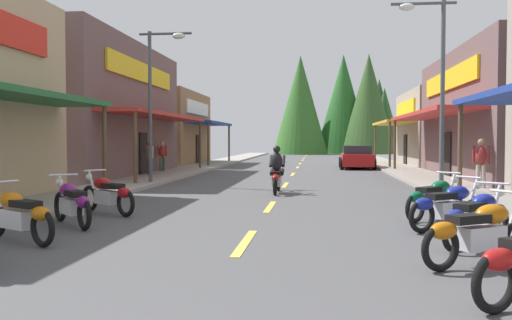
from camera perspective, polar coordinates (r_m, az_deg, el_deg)
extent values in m
cube|color=#4C4C4F|center=(26.70, 3.74, -1.76)|extent=(9.62, 81.96, 0.10)
cube|color=#9E9991|center=(27.63, -8.78, -1.42)|extent=(2.37, 81.96, 0.12)
cube|color=gray|center=(27.09, 16.51, -1.55)|extent=(2.37, 81.96, 0.12)
cube|color=#E0C64C|center=(9.47, -1.15, -8.57)|extent=(0.16, 2.40, 0.01)
cube|color=#E0C64C|center=(14.40, 1.47, -4.88)|extent=(0.16, 2.40, 0.01)
cube|color=#E0C64C|center=(21.25, 3.06, -2.61)|extent=(0.16, 2.40, 0.01)
cube|color=#E0C64C|center=(27.78, 3.84, -1.49)|extent=(0.16, 2.40, 0.01)
cube|color=#E0C64C|center=(34.65, 4.34, -0.77)|extent=(0.16, 2.40, 0.01)
cube|color=#E0C64C|center=(40.00, 4.62, -0.38)|extent=(0.16, 2.40, 0.01)
cube|color=#E0C64C|center=(46.63, 4.87, -0.03)|extent=(0.16, 2.40, 0.01)
cube|color=#E0C64C|center=(51.92, 5.02, 0.19)|extent=(0.16, 2.40, 0.01)
cube|color=#E0C64C|center=(58.85, 5.18, 0.42)|extent=(0.16, 2.40, 0.01)
cube|color=#236033|center=(14.88, -24.06, 6.33)|extent=(1.80, 8.71, 0.16)
cylinder|color=brown|center=(18.27, -15.47, 0.95)|extent=(0.14, 0.14, 2.82)
cube|color=brown|center=(28.20, -17.80, 4.95)|extent=(6.22, 13.22, 6.39)
cube|color=#B72D28|center=(26.80, -9.91, 4.54)|extent=(1.80, 11.90, 0.16)
cylinder|color=brown|center=(21.08, -12.44, 1.13)|extent=(0.14, 0.14, 2.82)
cylinder|color=brown|center=(32.18, -5.83, 1.50)|extent=(0.14, 0.14, 2.82)
cube|color=yellow|center=(27.21, -11.66, 8.90)|extent=(0.10, 9.25, 0.90)
cube|color=black|center=(27.03, -11.64, 0.58)|extent=(0.08, 1.10, 2.10)
cube|color=olive|center=(40.06, -12.37, 3.20)|extent=(8.91, 9.50, 5.08)
cube|color=navy|center=(38.69, -4.82, 3.82)|extent=(1.80, 8.55, 0.16)
cylinder|color=brown|center=(34.54, -4.98, 1.55)|extent=(0.14, 0.14, 2.82)
cylinder|color=brown|center=(42.56, -2.82, 1.66)|extent=(0.14, 0.14, 2.82)
cube|color=white|center=(38.90, -6.04, 5.37)|extent=(0.10, 6.65, 0.90)
cube|color=black|center=(38.85, -6.05, 1.08)|extent=(0.08, 1.10, 2.10)
cylinder|color=brown|center=(17.92, 20.45, 0.87)|extent=(0.14, 0.14, 2.82)
cube|color=#B72D28|center=(26.25, 17.53, 4.52)|extent=(1.80, 12.03, 0.16)
cylinder|color=brown|center=(20.40, 18.71, 1.03)|extent=(0.14, 0.14, 2.82)
cylinder|color=brown|center=(31.85, 14.24, 1.44)|extent=(0.14, 0.14, 2.82)
cube|color=yellow|center=(26.54, 19.36, 7.86)|extent=(0.10, 9.35, 0.90)
cube|color=black|center=(26.42, 19.31, 0.47)|extent=(0.08, 1.10, 2.10)
cube|color=gray|center=(38.95, 19.97, 3.07)|extent=(6.37, 9.75, 4.97)
cube|color=gold|center=(38.20, 14.00, 3.78)|extent=(1.80, 8.77, 0.16)
cylinder|color=brown|center=(33.95, 13.75, 1.48)|extent=(0.14, 0.14, 2.82)
cylinder|color=brown|center=(42.26, 12.29, 1.61)|extent=(0.14, 0.14, 2.82)
cube|color=yellow|center=(38.37, 15.27, 5.22)|extent=(0.10, 6.82, 0.90)
cube|color=black|center=(38.32, 15.25, 1.00)|extent=(0.08, 1.10, 2.10)
cylinder|color=#474C51|center=(21.66, -10.95, 5.27)|extent=(0.14, 0.14, 5.93)
cylinder|color=#474C51|center=(21.83, -9.40, 12.83)|extent=(2.05, 0.10, 0.10)
ellipsoid|color=silver|center=(21.68, -8.04, 12.65)|extent=(0.50, 0.30, 0.24)
cylinder|color=#474C51|center=(18.66, 18.81, 6.16)|extent=(0.14, 0.14, 6.22)
cylinder|color=#474C51|center=(19.00, 17.02, 15.30)|extent=(2.05, 0.10, 0.10)
ellipsoid|color=silver|center=(18.89, 15.40, 15.09)|extent=(0.50, 0.30, 0.24)
torus|color=black|center=(6.16, 23.60, -11.61)|extent=(0.59, 0.43, 0.64)
ellipsoid|color=#A51414|center=(6.15, 23.94, -9.45)|extent=(0.50, 0.44, 0.24)
torus|color=black|center=(7.80, 18.63, -8.66)|extent=(0.60, 0.42, 0.64)
cube|color=silver|center=(8.32, 22.38, -7.48)|extent=(0.74, 0.61, 0.32)
ellipsoid|color=#BF660C|center=(8.42, 23.33, -5.17)|extent=(0.64, 0.57, 0.28)
cube|color=black|center=(8.09, 21.22, -5.72)|extent=(0.66, 0.55, 0.12)
ellipsoid|color=#BF660C|center=(7.79, 18.91, -6.95)|extent=(0.50, 0.44, 0.24)
cylinder|color=silver|center=(8.61, 24.68, -3.02)|extent=(0.35, 0.53, 0.04)
torus|color=black|center=(10.50, 23.92, -5.95)|extent=(0.51, 0.54, 0.64)
torus|color=black|center=(9.19, 19.87, -7.04)|extent=(0.51, 0.54, 0.64)
cube|color=silver|center=(9.83, 22.04, -6.01)|extent=(0.68, 0.70, 0.32)
ellipsoid|color=navy|center=(9.97, 22.59, -4.05)|extent=(0.62, 0.63, 0.28)
cube|color=black|center=(9.57, 21.37, -4.52)|extent=(0.61, 0.63, 0.12)
ellipsoid|color=navy|center=(9.20, 20.04, -5.59)|extent=(0.48, 0.49, 0.24)
cylinder|color=silver|center=(10.35, 23.64, -4.23)|extent=(0.30, 0.31, 0.71)
cylinder|color=silver|center=(10.21, 23.38, -2.23)|extent=(0.47, 0.44, 0.04)
sphere|color=white|center=(10.47, 24.04, -3.06)|extent=(0.16, 0.16, 0.16)
torus|color=black|center=(11.92, 21.93, -4.98)|extent=(0.58, 0.45, 0.64)
torus|color=black|center=(10.81, 16.86, -5.64)|extent=(0.58, 0.45, 0.64)
cube|color=silver|center=(11.35, 19.53, -4.90)|extent=(0.73, 0.63, 0.32)
ellipsoid|color=navy|center=(11.46, 20.21, -3.23)|extent=(0.64, 0.58, 0.28)
cube|color=black|center=(11.13, 18.68, -3.57)|extent=(0.65, 0.57, 0.12)
ellipsoid|color=navy|center=(10.82, 17.06, -4.41)|extent=(0.50, 0.45, 0.24)
cylinder|color=silver|center=(11.79, 21.55, -3.44)|extent=(0.34, 0.26, 0.71)
cylinder|color=silver|center=(11.67, 21.20, -1.67)|extent=(0.38, 0.51, 0.04)
sphere|color=white|center=(11.89, 22.06, -2.43)|extent=(0.16, 0.16, 0.16)
torus|color=black|center=(13.33, 19.88, -4.21)|extent=(0.52, 0.53, 0.64)
torus|color=black|center=(12.08, 16.22, -4.82)|extent=(0.52, 0.53, 0.64)
cube|color=silver|center=(12.69, 18.14, -4.14)|extent=(0.69, 0.70, 0.32)
ellipsoid|color=#0C5933|center=(12.83, 18.64, -2.65)|extent=(0.62, 0.62, 0.28)
cube|color=black|center=(12.45, 17.54, -2.96)|extent=(0.62, 0.62, 0.12)
ellipsoid|color=#0C5933|center=(12.09, 16.36, -3.72)|extent=(0.48, 0.48, 0.24)
cylinder|color=silver|center=(13.19, 19.61, -2.84)|extent=(0.30, 0.31, 0.71)
cylinder|color=silver|center=(13.06, 19.36, -1.25)|extent=(0.46, 0.45, 0.04)
sphere|color=white|center=(13.31, 19.98, -1.93)|extent=(0.16, 0.16, 0.16)
torus|color=black|center=(9.68, -21.31, -6.60)|extent=(0.60, 0.41, 0.64)
cube|color=silver|center=(10.31, -23.51, -5.65)|extent=(0.74, 0.60, 0.32)
ellipsoid|color=#BF660C|center=(10.44, -24.08, -3.79)|extent=(0.64, 0.56, 0.28)
cube|color=black|center=(10.06, -22.84, -4.23)|extent=(0.66, 0.55, 0.12)
ellipsoid|color=#BF660C|center=(9.69, -21.49, -5.22)|extent=(0.50, 0.43, 0.24)
cylinder|color=silver|center=(10.68, -24.88, -2.06)|extent=(0.34, 0.54, 0.04)
torus|color=black|center=(12.58, -19.68, -4.58)|extent=(0.51, 0.54, 0.64)
torus|color=black|center=(11.16, -17.42, -5.40)|extent=(0.51, 0.54, 0.64)
cube|color=silver|center=(11.86, -18.63, -4.59)|extent=(0.68, 0.70, 0.32)
ellipsoid|color=#721972|center=(12.01, -18.94, -2.97)|extent=(0.62, 0.63, 0.28)
cube|color=black|center=(11.59, -18.26, -3.34)|extent=(0.61, 0.63, 0.12)
ellipsoid|color=#721972|center=(11.18, -17.52, -4.20)|extent=(0.48, 0.49, 0.24)
cylinder|color=silver|center=(12.42, -19.53, -3.14)|extent=(0.30, 0.31, 0.71)
cylinder|color=silver|center=(12.28, -19.38, -1.46)|extent=(0.47, 0.44, 0.04)
sphere|color=white|center=(12.56, -19.75, -2.17)|extent=(0.16, 0.16, 0.16)
torus|color=black|center=(14.12, -16.90, -3.83)|extent=(0.58, 0.45, 0.64)
torus|color=black|center=(12.87, -13.40, -4.37)|extent=(0.58, 0.45, 0.64)
cube|color=silver|center=(13.48, -15.23, -3.75)|extent=(0.73, 0.63, 0.32)
ellipsoid|color=#A51414|center=(13.62, -15.71, -2.34)|extent=(0.64, 0.59, 0.28)
cube|color=black|center=(13.24, -14.66, -2.63)|extent=(0.65, 0.58, 0.12)
ellipsoid|color=#A51414|center=(12.89, -13.54, -3.33)|extent=(0.50, 0.45, 0.24)
cylinder|color=silver|center=(13.98, -16.63, -2.53)|extent=(0.34, 0.26, 0.71)
cylinder|color=silver|center=(13.85, -16.39, -1.03)|extent=(0.38, 0.51, 0.04)
sphere|color=white|center=(14.10, -16.98, -1.68)|extent=(0.16, 0.16, 0.16)
torus|color=black|center=(18.78, 2.37, -2.27)|extent=(0.10, 0.64, 0.64)
torus|color=black|center=(17.29, 2.00, -2.66)|extent=(0.10, 0.64, 0.64)
cube|color=silver|center=(18.02, 2.19, -2.20)|extent=(0.28, 0.70, 0.32)
ellipsoid|color=#A51414|center=(18.20, 2.24, -1.15)|extent=(0.32, 0.56, 0.28)
cube|color=black|center=(17.76, 2.13, -1.36)|extent=(0.28, 0.60, 0.12)
ellipsoid|color=#A51414|center=(17.32, 2.02, -1.88)|extent=(0.24, 0.44, 0.24)
cylinder|color=silver|center=(18.62, 2.34, -1.29)|extent=(0.06, 0.37, 0.71)
cylinder|color=silver|center=(18.49, 2.31, -0.17)|extent=(0.60, 0.04, 0.04)
sphere|color=white|center=(18.77, 2.38, -0.65)|extent=(0.16, 0.16, 0.16)
ellipsoid|color=black|center=(17.84, 2.16, -0.16)|extent=(0.38, 0.38, 0.64)
sphere|color=black|center=(17.88, 2.17, 1.13)|extent=(0.24, 0.24, 0.24)
cylinder|color=black|center=(18.04, 1.69, -1.25)|extent=(0.14, 0.42, 0.24)
cylinder|color=black|center=(18.15, 1.58, -0.12)|extent=(0.10, 0.51, 0.40)
cylinder|color=black|center=(18.01, 2.71, -1.25)|extent=(0.14, 0.42, 0.24)
cylinder|color=black|center=(18.12, 2.89, -0.12)|extent=(0.10, 0.51, 0.40)
cylinder|color=#B2A599|center=(20.16, 22.57, -1.76)|extent=(0.14, 0.14, 0.90)
cylinder|color=#B2A599|center=(20.19, 22.07, -1.75)|extent=(0.14, 0.14, 0.90)
ellipsoid|color=maroon|center=(20.14, 22.35, 0.43)|extent=(0.43, 0.38, 0.64)
cylinder|color=maroon|center=(20.10, 23.03, 0.50)|extent=(0.09, 0.09, 0.61)
cylinder|color=maroon|center=(20.17, 21.68, 0.53)|extent=(0.09, 0.09, 0.61)
sphere|color=#8C664C|center=(20.13, 22.37, 1.71)|extent=(0.24, 0.24, 0.24)
cylinder|color=#3F593F|center=(28.91, -9.86, -0.55)|extent=(0.14, 0.14, 0.85)
cylinder|color=#3F593F|center=(29.01, -9.57, -0.54)|extent=(0.14, 0.14, 0.85)
ellipsoid|color=maroon|center=(28.94, -9.72, 0.89)|extent=(0.43, 0.44, 0.60)
cylinder|color=maroon|center=(28.80, -10.12, 0.94)|extent=(0.09, 0.09, 0.57)
cylinder|color=maroon|center=(29.07, -9.33, 0.95)|extent=(0.09, 0.09, 0.57)
sphere|color=tan|center=(28.93, -9.73, 1.73)|extent=(0.23, 0.23, 0.23)
cylinder|color=#333F8C|center=(26.42, -10.86, -0.81)|extent=(0.14, 0.14, 0.84)
cylinder|color=#333F8C|center=(26.57, -11.05, -0.80)|extent=(0.14, 0.14, 0.84)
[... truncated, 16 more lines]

